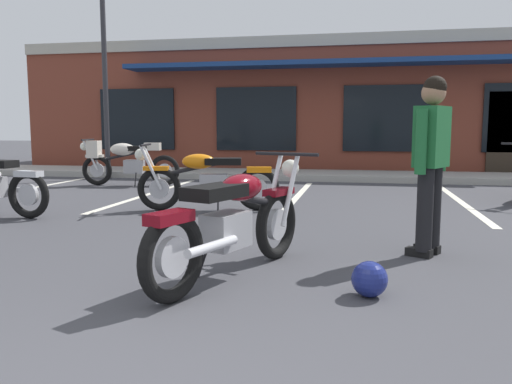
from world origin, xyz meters
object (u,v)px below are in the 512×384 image
Objects in this scene: motorcycle_foreground_classic at (234,221)px; parking_lot_lamp_post at (101,40)px; motorcycle_black_cruiser at (207,179)px; person_by_back_row at (431,155)px; motorcycle_blue_standard at (125,160)px; helmet_on_pavement at (369,279)px.

parking_lot_lamp_post is at bearing 123.79° from motorcycle_foreground_classic.
motorcycle_foreground_classic is 3.47m from motorcycle_black_cruiser.
motorcycle_blue_standard is at bearing 137.18° from person_by_back_row.
person_by_back_row is 0.34× the size of parking_lot_lamp_post.
motorcycle_black_cruiser is 4.23m from helmet_on_pavement.
motorcycle_blue_standard is 3.14m from parking_lot_lamp_post.
person_by_back_row reaches higher than motorcycle_black_cruiser.
motorcycle_black_cruiser is (-1.20, 3.25, 0.00)m from motorcycle_foreground_classic.
helmet_on_pavement is 10.19m from parking_lot_lamp_post.
person_by_back_row reaches higher than motorcycle_blue_standard.
parking_lot_lamp_post reaches higher than helmet_on_pavement.
parking_lot_lamp_post is (-3.71, 4.09, 2.76)m from motorcycle_black_cruiser.
motorcycle_blue_standard is 1.26× the size of person_by_back_row.
person_by_back_row is (2.83, -2.20, 0.49)m from motorcycle_black_cruiser.
helmet_on_pavement is (-0.56, -1.36, -0.82)m from person_by_back_row.
motorcycle_blue_standard is 7.48m from person_by_back_row.
parking_lot_lamp_post is at bearing 131.41° from motorcycle_blue_standard.
motorcycle_black_cruiser is 3.62m from person_by_back_row.
helmet_on_pavement is at bearing -112.41° from person_by_back_row.
helmet_on_pavement is at bearing -51.95° from parking_lot_lamp_post.
motorcycle_black_cruiser and motorcycle_blue_standard have the same top height.
helmet_on_pavement is 0.05× the size of parking_lot_lamp_post.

